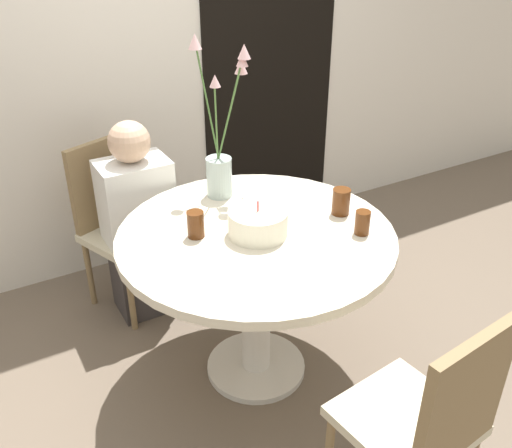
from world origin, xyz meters
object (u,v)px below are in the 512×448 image
object	(u,v)px
birthday_cake	(257,223)
drink_glass_2	(196,224)
flower_vase	(221,148)
drink_glass_1	(362,223)
drink_glass_0	(341,202)
side_plate	(259,196)
chair_left_flank	(119,217)
chair_near_front	(428,417)
person_woman	(139,227)

from	to	relation	value
birthday_cake	drink_glass_2	distance (m)	0.25
flower_vase	drink_glass_1	bearing A→B (deg)	-61.14
flower_vase	drink_glass_0	distance (m)	0.58
drink_glass_0	drink_glass_2	bearing A→B (deg)	167.97
side_plate	drink_glass_2	xyz separation A→B (m)	(-0.40, -0.18, 0.05)
flower_vase	side_plate	distance (m)	0.28
birthday_cake	side_plate	xyz separation A→B (m)	(0.18, 0.29, -0.05)
side_plate	chair_left_flank	bearing A→B (deg)	130.76
chair_near_front	birthday_cake	xyz separation A→B (m)	(-0.11, 0.90, 0.30)
chair_left_flank	side_plate	world-z (taller)	chair_left_flank
birthday_cake	drink_glass_1	size ratio (longest dim) A/B	2.41
chair_left_flank	flower_vase	size ratio (longest dim) A/B	1.26
drink_glass_0	person_woman	size ratio (longest dim) A/B	0.11
drink_glass_0	drink_glass_1	size ratio (longest dim) A/B	1.15
side_plate	drink_glass_2	world-z (taller)	drink_glass_2
drink_glass_0	person_woman	distance (m)	1.06
birthday_cake	drink_glass_1	xyz separation A→B (m)	(0.37, -0.21, -0.00)
side_plate	drink_glass_2	distance (m)	0.44
birthday_cake	drink_glass_1	distance (m)	0.43
flower_vase	drink_glass_2	size ratio (longest dim) A/B	6.37
drink_glass_1	person_woman	distance (m)	1.18
drink_glass_0	drink_glass_2	distance (m)	0.64
birthday_cake	drink_glass_2	xyz separation A→B (m)	(-0.22, 0.11, 0.00)
chair_near_front	drink_glass_0	distance (m)	0.98
flower_vase	person_woman	bearing A→B (deg)	133.45
drink_glass_2	flower_vase	bearing A→B (deg)	47.39
chair_left_flank	birthday_cake	bearing A→B (deg)	-90.48
flower_vase	drink_glass_0	xyz separation A→B (m)	(0.36, -0.42, -0.17)
drink_glass_2	person_woman	distance (m)	0.69
chair_left_flank	chair_near_front	world-z (taller)	same
drink_glass_2	side_plate	bearing A→B (deg)	24.44
side_plate	drink_glass_0	xyz separation A→B (m)	(0.23, -0.31, 0.05)
person_woman	chair_left_flank	bearing A→B (deg)	111.04
chair_near_front	side_plate	distance (m)	1.22
chair_left_flank	person_woman	world-z (taller)	person_woman
drink_glass_1	drink_glass_2	xyz separation A→B (m)	(-0.60, 0.31, 0.01)
birthday_cake	person_woman	size ratio (longest dim) A/B	0.23
birthday_cake	flower_vase	xyz separation A→B (m)	(0.04, 0.40, 0.18)
chair_near_front	drink_glass_2	distance (m)	1.11
drink_glass_0	drink_glass_2	world-z (taller)	drink_glass_0
chair_left_flank	drink_glass_1	size ratio (longest dim) A/B	8.88
chair_left_flank	drink_glass_0	xyz separation A→B (m)	(0.73, -0.90, 0.30)
chair_left_flank	birthday_cake	xyz separation A→B (m)	(0.33, -0.88, 0.30)
drink_glass_0	drink_glass_1	xyz separation A→B (m)	(-0.03, -0.18, -0.01)
chair_near_front	drink_glass_0	size ratio (longest dim) A/B	7.73
chair_near_front	drink_glass_1	bearing A→B (deg)	-117.43
drink_glass_2	birthday_cake	bearing A→B (deg)	-26.15
drink_glass_1	person_woman	size ratio (longest dim) A/B	0.10
flower_vase	chair_left_flank	bearing A→B (deg)	127.68
chair_left_flank	drink_glass_0	bearing A→B (deg)	-71.98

